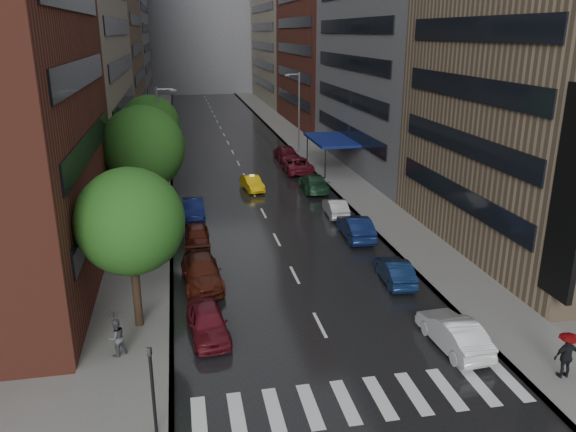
% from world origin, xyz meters
% --- Properties ---
extents(ground, '(220.00, 220.00, 0.00)m').
position_xyz_m(ground, '(0.00, 0.00, 0.00)').
color(ground, gray).
rests_on(ground, ground).
extents(road, '(14.00, 140.00, 0.01)m').
position_xyz_m(road, '(0.00, 50.00, 0.01)').
color(road, black).
rests_on(road, ground).
extents(sidewalk_left, '(4.00, 140.00, 0.15)m').
position_xyz_m(sidewalk_left, '(-9.00, 50.00, 0.07)').
color(sidewalk_left, gray).
rests_on(sidewalk_left, ground).
extents(sidewalk_right, '(4.00, 140.00, 0.15)m').
position_xyz_m(sidewalk_right, '(9.00, 50.00, 0.07)').
color(sidewalk_right, gray).
rests_on(sidewalk_right, ground).
extents(crosswalk, '(13.15, 2.80, 0.01)m').
position_xyz_m(crosswalk, '(0.20, -2.00, 0.01)').
color(crosswalk, silver).
rests_on(crosswalk, ground).
extents(buildings_left, '(8.00, 108.00, 38.00)m').
position_xyz_m(buildings_left, '(-15.00, 58.79, 15.99)').
color(buildings_left, maroon).
rests_on(buildings_left, ground).
extents(buildings_right, '(8.05, 109.10, 36.00)m').
position_xyz_m(buildings_right, '(15.00, 56.70, 15.03)').
color(buildings_right, '#937A5B').
rests_on(buildings_right, ground).
extents(building_far, '(40.00, 14.00, 32.00)m').
position_xyz_m(building_far, '(0.00, 118.00, 16.00)').
color(building_far, slate).
rests_on(building_far, ground).
extents(tree_near, '(4.95, 4.95, 7.90)m').
position_xyz_m(tree_near, '(-8.60, 5.47, 5.40)').
color(tree_near, '#382619').
rests_on(tree_near, ground).
extents(tree_mid, '(5.63, 5.63, 8.97)m').
position_xyz_m(tree_mid, '(-8.60, 19.15, 6.14)').
color(tree_mid, '#382619').
rests_on(tree_mid, ground).
extents(tree_far, '(5.26, 5.26, 8.39)m').
position_xyz_m(tree_far, '(-8.60, 31.30, 5.74)').
color(tree_far, '#382619').
rests_on(tree_far, ground).
extents(taxi, '(1.91, 4.07, 1.29)m').
position_xyz_m(taxi, '(0.03, 28.91, 0.64)').
color(taxi, '#E5B30C').
rests_on(taxi, ground).
extents(parked_cars_left, '(2.45, 22.29, 1.49)m').
position_xyz_m(parked_cars_left, '(-5.40, 12.23, 0.72)').
color(parked_cars_left, maroon).
rests_on(parked_cars_left, ground).
extents(parked_cars_right, '(2.88, 45.03, 1.60)m').
position_xyz_m(parked_cars_right, '(5.40, 25.26, 0.76)').
color(parked_cars_right, white).
rests_on(parked_cars_right, ground).
extents(ped_black_umbrella, '(1.06, 1.02, 2.09)m').
position_xyz_m(ped_black_umbrella, '(-9.38, 2.89, 1.38)').
color(ped_black_umbrella, '#48494D').
rests_on(ped_black_umbrella, sidewalk_left).
extents(ped_red_umbrella, '(1.11, 0.82, 2.01)m').
position_xyz_m(ped_red_umbrella, '(8.68, -2.32, 1.33)').
color(ped_red_umbrella, black).
rests_on(ped_red_umbrella, sidewalk_right).
extents(traffic_light, '(0.18, 0.15, 3.45)m').
position_xyz_m(traffic_light, '(-7.60, -2.60, 2.23)').
color(traffic_light, black).
rests_on(traffic_light, sidewalk_left).
extents(street_lamp_left, '(1.74, 0.22, 9.00)m').
position_xyz_m(street_lamp_left, '(-7.72, 30.00, 4.89)').
color(street_lamp_left, gray).
rests_on(street_lamp_left, sidewalk_left).
extents(street_lamp_right, '(1.74, 0.22, 9.00)m').
position_xyz_m(street_lamp_right, '(7.72, 45.00, 4.89)').
color(street_lamp_right, gray).
rests_on(street_lamp_right, sidewalk_right).
extents(awning, '(4.00, 8.00, 3.12)m').
position_xyz_m(awning, '(8.98, 35.00, 3.13)').
color(awning, navy).
rests_on(awning, sidewalk_right).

